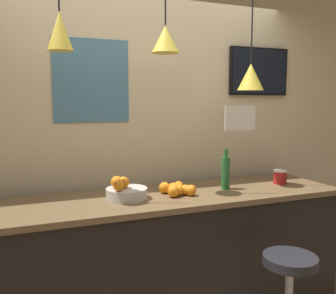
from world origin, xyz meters
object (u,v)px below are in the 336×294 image
Objects in this scene: fruit_bowl at (125,191)px; juice_bottle at (226,172)px; mounted_tv at (259,72)px; spread_jar at (280,177)px.

fruit_bowl is 0.80m from juice_bottle.
mounted_tv reaches higher than juice_bottle.
juice_bottle is at bearing -144.30° from mounted_tv.
mounted_tv is at bearing 16.73° from fruit_bowl.
fruit_bowl is 1.69m from mounted_tv.
juice_bottle reaches higher than fruit_bowl.
fruit_bowl reaches higher than spread_jar.
fruit_bowl is 1.32m from spread_jar.
mounted_tv is (1.37, 0.41, 0.89)m from fruit_bowl.
spread_jar is 0.98m from mounted_tv.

